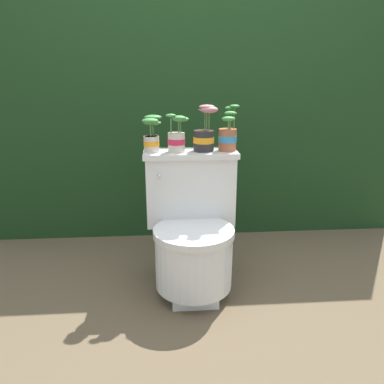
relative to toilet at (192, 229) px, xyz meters
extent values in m
plane|color=brown|center=(0.08, -0.10, -0.35)|extent=(12.00, 12.00, 0.00)
cube|color=#193819|center=(0.08, 1.25, 0.47)|extent=(3.00, 1.05, 1.63)
cube|color=silver|center=(0.00, -0.10, -0.32)|extent=(0.24, 0.31, 0.06)
cylinder|color=silver|center=(0.00, -0.10, -0.14)|extent=(0.41, 0.41, 0.29)
cylinder|color=silver|center=(0.00, -0.10, 0.02)|extent=(0.42, 0.42, 0.04)
cube|color=silver|center=(0.00, 0.14, 0.18)|extent=(0.49, 0.20, 0.39)
cube|color=silver|center=(0.00, 0.14, 0.39)|extent=(0.52, 0.22, 0.03)
cylinder|color=silver|center=(-0.17, 0.02, 0.30)|extent=(0.02, 0.05, 0.02)
cylinder|color=beige|center=(-0.21, 0.13, 0.45)|extent=(0.08, 0.08, 0.09)
cylinder|color=orange|center=(-0.21, 0.13, 0.45)|extent=(0.08, 0.08, 0.03)
cylinder|color=#332319|center=(-0.21, 0.13, 0.48)|extent=(0.08, 0.08, 0.01)
cylinder|color=#4C753D|center=(-0.20, 0.12, 0.52)|extent=(0.01, 0.01, 0.06)
ellipsoid|color=#387F38|center=(-0.20, 0.12, 0.56)|extent=(0.09, 0.07, 0.02)
cylinder|color=#4C753D|center=(-0.20, 0.14, 0.54)|extent=(0.01, 0.01, 0.09)
ellipsoid|color=#387F38|center=(-0.20, 0.14, 0.59)|extent=(0.09, 0.06, 0.03)
cylinder|color=#4C753D|center=(-0.21, 0.10, 0.53)|extent=(0.01, 0.01, 0.07)
ellipsoid|color=#387F38|center=(-0.21, 0.10, 0.57)|extent=(0.09, 0.06, 0.03)
cylinder|color=beige|center=(-0.08, 0.12, 0.46)|extent=(0.09, 0.09, 0.10)
cylinder|color=#D1234C|center=(-0.08, 0.12, 0.46)|extent=(0.09, 0.09, 0.03)
cylinder|color=#332319|center=(-0.08, 0.12, 0.50)|extent=(0.08, 0.08, 0.01)
cylinder|color=#4C753D|center=(-0.06, 0.12, 0.54)|extent=(0.01, 0.01, 0.07)
ellipsoid|color=#387F38|center=(-0.06, 0.12, 0.59)|extent=(0.08, 0.06, 0.03)
cylinder|color=#4C753D|center=(-0.11, 0.10, 0.55)|extent=(0.01, 0.01, 0.09)
ellipsoid|color=#387F38|center=(-0.11, 0.10, 0.60)|extent=(0.05, 0.04, 0.02)
cylinder|color=#4C753D|center=(-0.05, 0.14, 0.54)|extent=(0.01, 0.01, 0.06)
ellipsoid|color=#387F38|center=(-0.05, 0.14, 0.58)|extent=(0.09, 0.07, 0.03)
cylinder|color=#262628|center=(0.07, 0.14, 0.46)|extent=(0.11, 0.11, 0.11)
cylinder|color=orange|center=(0.07, 0.14, 0.47)|extent=(0.11, 0.11, 0.03)
cylinder|color=#332319|center=(0.07, 0.14, 0.51)|extent=(0.10, 0.10, 0.01)
cylinder|color=#4C753D|center=(0.08, 0.15, 0.57)|extent=(0.01, 0.01, 0.10)
ellipsoid|color=#B26B75|center=(0.08, 0.15, 0.63)|extent=(0.07, 0.05, 0.02)
cylinder|color=#4C753D|center=(0.10, 0.14, 0.57)|extent=(0.01, 0.01, 0.10)
ellipsoid|color=#B26B75|center=(0.10, 0.14, 0.63)|extent=(0.10, 0.07, 0.04)
cylinder|color=#4C753D|center=(0.09, 0.15, 0.57)|extent=(0.01, 0.01, 0.12)
ellipsoid|color=#B26B75|center=(0.09, 0.15, 0.64)|extent=(0.08, 0.06, 0.02)
cylinder|color=#9E5638|center=(0.20, 0.14, 0.46)|extent=(0.10, 0.10, 0.12)
cylinder|color=#2D84BC|center=(0.20, 0.14, 0.47)|extent=(0.10, 0.10, 0.04)
cylinder|color=#332319|center=(0.20, 0.14, 0.52)|extent=(0.09, 0.09, 0.01)
cylinder|color=#4C753D|center=(0.22, 0.16, 0.57)|extent=(0.01, 0.01, 0.10)
ellipsoid|color=#387F38|center=(0.22, 0.16, 0.63)|extent=(0.06, 0.04, 0.02)
cylinder|color=#4C753D|center=(0.20, 0.10, 0.55)|extent=(0.01, 0.01, 0.05)
ellipsoid|color=#387F38|center=(0.20, 0.10, 0.58)|extent=(0.07, 0.05, 0.03)
cylinder|color=#4C753D|center=(0.21, 0.12, 0.56)|extent=(0.01, 0.01, 0.08)
ellipsoid|color=#387F38|center=(0.21, 0.12, 0.61)|extent=(0.07, 0.05, 0.03)
cylinder|color=#4C753D|center=(0.24, 0.15, 0.58)|extent=(0.01, 0.01, 0.11)
ellipsoid|color=#387F38|center=(0.24, 0.15, 0.64)|extent=(0.06, 0.04, 0.02)
camera|label=1|loc=(-0.15, -1.88, 0.80)|focal=35.00mm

